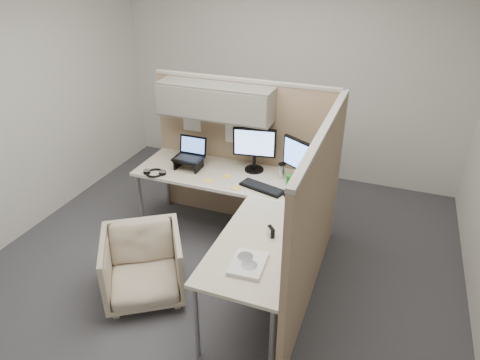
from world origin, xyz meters
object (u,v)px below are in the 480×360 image
(office_chair, at_px, (143,263))
(monitor_left, at_px, (254,146))
(keyboard, at_px, (262,188))
(desk, at_px, (238,202))

(office_chair, xyz_separation_m, monitor_left, (0.57, 1.32, 0.66))
(office_chair, bearing_deg, keyboard, 18.71)
(office_chair, xyz_separation_m, keyboard, (0.77, 0.97, 0.40))
(monitor_left, bearing_deg, keyboard, -68.57)
(monitor_left, distance_m, keyboard, 0.48)
(desk, distance_m, keyboard, 0.29)
(desk, xyz_separation_m, keyboard, (0.16, 0.24, 0.05))
(desk, xyz_separation_m, office_chair, (-0.61, -0.73, -0.34))
(monitor_left, relative_size, keyboard, 1.04)
(office_chair, height_order, keyboard, keyboard)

